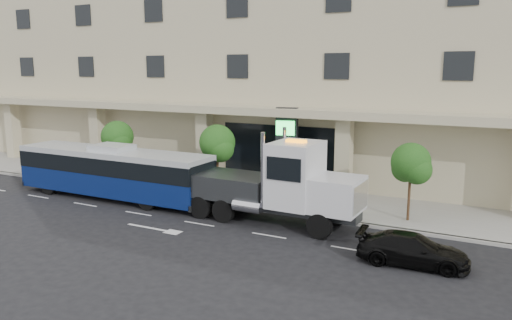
% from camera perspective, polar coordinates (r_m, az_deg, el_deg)
% --- Properties ---
extents(ground, '(120.00, 120.00, 0.00)m').
position_cam_1_polar(ground, '(27.21, -4.76, -6.42)').
color(ground, black).
rests_on(ground, ground).
extents(sidewalk, '(120.00, 6.00, 0.15)m').
position_cam_1_polar(sidewalk, '(31.38, 0.10, -3.96)').
color(sidewalk, gray).
rests_on(sidewalk, ground).
extents(curb, '(120.00, 0.30, 0.15)m').
position_cam_1_polar(curb, '(28.84, -2.64, -5.27)').
color(curb, gray).
rests_on(curb, ground).
extents(convention_center, '(60.00, 17.60, 20.00)m').
position_cam_1_polar(convention_center, '(40.00, 7.14, 13.37)').
color(convention_center, '#B8AC8A').
rests_on(convention_center, ground).
extents(tree_left, '(2.27, 2.20, 4.22)m').
position_cam_1_polar(tree_left, '(35.34, -15.53, 2.31)').
color(tree_left, '#422B19').
rests_on(tree_left, sidewalk).
extents(tree_mid, '(2.28, 2.20, 4.38)m').
position_cam_1_polar(tree_mid, '(30.49, -4.42, 1.70)').
color(tree_mid, '#422B19').
rests_on(tree_mid, sidewalk).
extents(tree_right, '(2.10, 2.00, 4.04)m').
position_cam_1_polar(tree_right, '(26.44, 17.32, -0.59)').
color(tree_right, '#422B19').
rests_on(tree_right, sidewalk).
extents(city_bus, '(13.16, 2.80, 3.33)m').
position_cam_1_polar(city_bus, '(31.64, -16.02, -1.24)').
color(city_bus, black).
rests_on(city_bus, ground).
extents(tow_truck, '(10.67, 2.87, 4.86)m').
position_cam_1_polar(tow_truck, '(25.39, 2.58, -2.96)').
color(tow_truck, '#2D3033').
rests_on(tow_truck, ground).
extents(black_sedan, '(4.56, 2.13, 1.29)m').
position_cam_1_polar(black_sedan, '(21.49, 17.47, -9.73)').
color(black_sedan, black).
rests_on(black_sedan, ground).
extents(signage_pylon, '(1.40, 0.76, 5.36)m').
position_cam_1_polar(signage_pylon, '(31.14, 3.51, 1.18)').
color(signage_pylon, black).
rests_on(signage_pylon, sidewalk).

